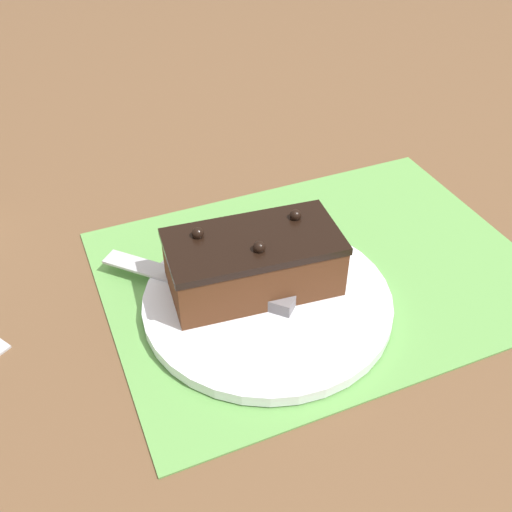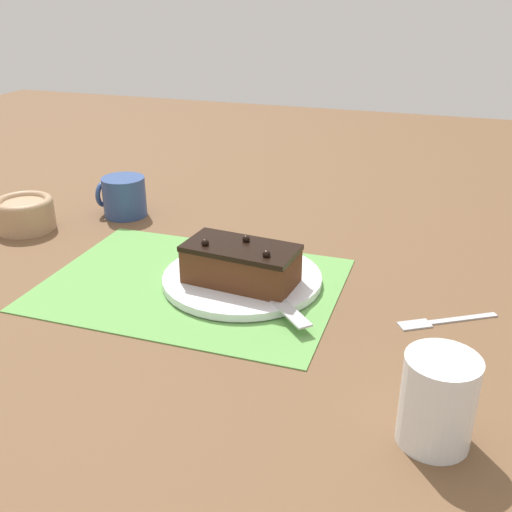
# 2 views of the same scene
# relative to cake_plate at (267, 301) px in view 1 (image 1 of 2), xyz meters

# --- Properties ---
(ground_plane) EXTENTS (3.00, 3.00, 0.00)m
(ground_plane) POSITION_rel_cake_plate_xyz_m (0.07, 0.03, -0.01)
(ground_plane) COLOR brown
(placemat_woven) EXTENTS (0.46, 0.34, 0.00)m
(placemat_woven) POSITION_rel_cake_plate_xyz_m (0.07, 0.03, -0.01)
(placemat_woven) COLOR #609E4C
(placemat_woven) RESTS_ON ground_plane
(cake_plate) EXTENTS (0.25, 0.25, 0.01)m
(cake_plate) POSITION_rel_cake_plate_xyz_m (0.00, 0.00, 0.00)
(cake_plate) COLOR white
(cake_plate) RESTS_ON placemat_woven
(chocolate_cake) EXTENTS (0.18, 0.10, 0.07)m
(chocolate_cake) POSITION_rel_cake_plate_xyz_m (-0.01, 0.02, 0.04)
(chocolate_cake) COLOR #512D19
(chocolate_cake) RESTS_ON cake_plate
(serving_knife) EXTENTS (0.16, 0.17, 0.01)m
(serving_knife) POSITION_rel_cake_plate_xyz_m (-0.04, 0.02, 0.01)
(serving_knife) COLOR slate
(serving_knife) RESTS_ON cake_plate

